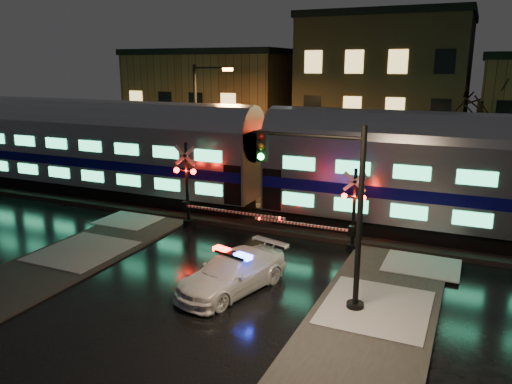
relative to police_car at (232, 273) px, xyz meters
The scene contains 12 objects.
ground 3.87m from the police_car, 109.90° to the left, with size 120.00×120.00×0.00m, color black.
ballast 8.69m from the police_car, 98.58° to the left, with size 90.00×4.20×0.24m, color black.
sidewalk_left 8.19m from the police_car, 162.70° to the right, with size 4.00×20.00×0.12m, color #2D2D2D.
sidewalk_right 5.78m from the police_car, 24.99° to the right, with size 4.00×20.00×0.12m, color #2D2D2D.
building_left 29.54m from the police_car, 119.20° to the left, with size 14.00×10.00×9.00m, color brown.
building_mid 26.56m from the police_car, 88.45° to the left, with size 12.00×11.00×11.50m, color brown.
train 9.30m from the police_car, 105.93° to the left, with size 51.00×3.12×5.92m.
police_car is the anchor object (origin of this frame).
crossing_signal_right 6.52m from the police_car, 65.24° to the left, with size 5.34×0.64×3.78m.
crossing_signal_left 7.96m from the police_car, 131.73° to the left, with size 6.21×0.67×4.40m.
traffic_light 4.45m from the police_car, ahead, with size 4.11×0.72×6.35m.
streetlight 15.79m from the police_car, 124.55° to the left, with size 2.75×0.29×8.22m.
Camera 1 is at (9.11, -18.86, 8.16)m, focal length 35.00 mm.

